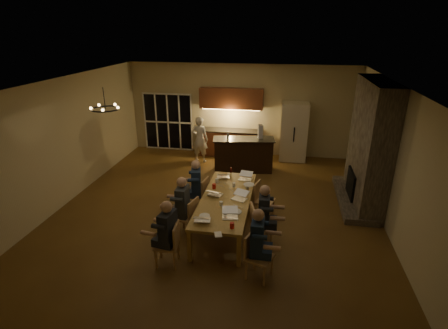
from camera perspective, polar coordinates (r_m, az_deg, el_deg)
The scene contains 44 objects.
floor at distance 8.92m, azimuth -1.24°, elevation -7.70°, with size 9.00×9.00×0.00m, color brown.
back_wall at distance 12.55m, azimuth 2.74°, elevation 8.88°, with size 8.00×0.04×3.20m, color tan.
left_wall at distance 9.83m, azimuth -25.02°, elevation 3.21°, with size 0.04×9.00×3.20m, color tan.
right_wall at distance 8.48m, azimuth 26.38°, elevation 0.24°, with size 0.04×9.00×3.20m, color tan.
ceiling at distance 7.86m, azimuth -1.43°, elevation 13.23°, with size 8.00×9.00×0.04m, color white.
french_doors at distance 13.23m, azimuth -9.09°, elevation 6.86°, with size 1.86×0.08×2.10m, color black.
fireplace at distance 9.49m, azimuth 22.71°, elevation 2.97°, with size 0.58×2.50×3.20m, color #665D50.
kitchenette at distance 12.37m, azimuth 1.12°, elevation 6.81°, with size 2.24×0.68×2.40m, color maroon, non-canonical shape.
refrigerator at distance 12.25m, azimuth 11.34°, elevation 5.26°, with size 0.90×0.68×2.00m, color beige.
dining_table at distance 8.13m, azimuth 0.34°, elevation -7.78°, with size 1.10×2.92×0.75m, color tan.
bar_island at distance 11.18m, azimuth 3.17°, elevation 1.60°, with size 1.92×0.68×1.08m, color black.
chair_left_near at distance 7.01m, azimuth -9.34°, elevation -12.73°, with size 0.44×0.44×0.89m, color tan, non-canonical shape.
chair_left_mid at distance 7.87m, azimuth -6.24°, elevation -8.42°, with size 0.44×0.44×0.89m, color tan, non-canonical shape.
chair_left_far at distance 8.81m, azimuth -4.25°, elevation -4.88°, with size 0.44×0.44×0.89m, color tan, non-canonical shape.
chair_right_near at distance 6.63m, azimuth 5.82°, elevation -14.77°, with size 0.44×0.44×0.89m, color tan, non-canonical shape.
chair_right_mid at distance 7.58m, azimuth 6.12°, elevation -9.67°, with size 0.44×0.44×0.89m, color tan, non-canonical shape.
chair_right_far at distance 8.55m, azimuth 6.63°, elevation -5.83°, with size 0.44×0.44×0.89m, color tan, non-canonical shape.
person_left_near at distance 6.86m, azimuth -9.09°, elevation -11.08°, with size 0.60×0.60×1.38m, color #272B33, non-canonical shape.
person_right_near at distance 6.56m, azimuth 5.43°, elevation -12.58°, with size 0.60×0.60×1.38m, color navy, non-canonical shape.
person_left_mid at distance 7.77m, azimuth -6.73°, elevation -6.77°, with size 0.60×0.60×1.38m, color #363D40, non-canonical shape.
person_right_mid at distance 7.42m, azimuth 6.51°, elevation -8.26°, with size 0.60×0.60×1.38m, color #272B33, non-canonical shape.
person_left_far at distance 8.65m, azimuth -4.53°, elevation -3.61°, with size 0.60×0.60×1.38m, color navy, non-canonical shape.
standing_person at distance 11.90m, azimuth -3.96°, elevation 4.10°, with size 0.58×0.38×1.58m, color silver.
chandelier at distance 7.85m, azimuth -18.80°, elevation 8.60°, with size 0.60×0.60×0.03m, color black.
laptop_a at distance 7.04m, azimuth -3.56°, elevation -8.30°, with size 0.32×0.28×0.23m, color silver, non-canonical shape.
laptop_b at distance 7.12m, azimuth 1.02°, elevation -7.87°, with size 0.32×0.28×0.23m, color silver, non-canonical shape.
laptop_c at distance 8.03m, azimuth -1.45°, elevation -4.24°, with size 0.32×0.28×0.23m, color silver, non-canonical shape.
laptop_d at distance 7.83m, azimuth 2.49°, elevation -4.98°, with size 0.32×0.28×0.23m, color silver, non-canonical shape.
laptop_e at distance 8.94m, azimuth -0.12°, elevation -1.44°, with size 0.32×0.28×0.23m, color silver, non-canonical shape.
laptop_f at distance 8.82m, azimuth 3.49°, elevation -1.82°, with size 0.32×0.28×0.23m, color silver, non-canonical shape.
mug_front at distance 7.59m, azimuth -0.49°, elevation -6.42°, with size 0.08×0.08×0.10m, color white.
mug_mid at distance 8.45m, azimuth 1.64°, elevation -3.35°, with size 0.08×0.08×0.10m, color white.
mug_back at distance 8.68m, azimuth -1.16°, elevation -2.65°, with size 0.09×0.09×0.10m, color white.
redcup_near at distance 6.80m, azimuth 1.31°, elevation -9.93°, with size 0.08×0.08×0.12m, color red.
redcup_mid at distance 8.36m, azimuth -1.63°, elevation -3.57°, with size 0.09×0.09×0.12m, color red.
can_silver at distance 7.32m, azimuth 0.24°, elevation -7.43°, with size 0.06×0.06×0.12m, color #B2B2B7.
can_cola at distance 9.27m, azimuth 1.14°, elevation -0.94°, with size 0.06×0.06×0.12m, color #3F0F0C.
can_right at distance 8.21m, azimuth 3.81°, elevation -4.10°, with size 0.07×0.07×0.12m, color #B2B2B7.
plate_near at distance 7.37m, azimuth 1.86°, elevation -7.70°, with size 0.26×0.26×0.02m, color white.
plate_left at distance 7.23m, azimuth -3.20°, elevation -8.37°, with size 0.22×0.22×0.02m, color white.
plate_far at distance 8.58m, azimuth 4.08°, elevation -3.30°, with size 0.27×0.27×0.02m, color white.
notepad at distance 6.64m, azimuth -0.96°, elevation -11.35°, with size 0.14×0.19×0.01m, color white.
bar_bottle at distance 10.92m, azimuth 0.65°, elevation 4.79°, with size 0.08×0.08×0.24m, color #99999E.
bar_blender at distance 11.05m, azimuth 5.95°, elevation 5.40°, with size 0.14×0.14×0.43m, color silver.
Camera 1 is at (1.54, -7.62, 4.37)m, focal length 28.00 mm.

